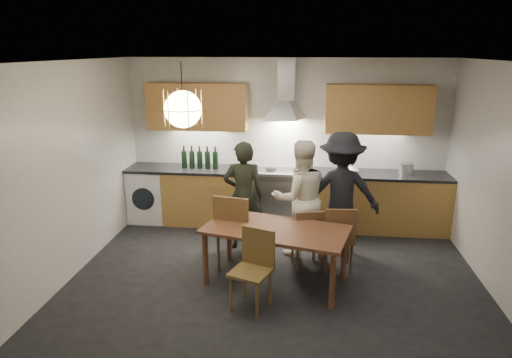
# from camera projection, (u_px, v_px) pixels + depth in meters

# --- Properties ---
(ground) EXTENTS (5.00, 5.00, 0.00)m
(ground) POSITION_uv_depth(u_px,v_px,m) (274.00, 285.00, 5.47)
(ground) COLOR black
(ground) RESTS_ON ground
(room_shell) EXTENTS (5.02, 4.52, 2.61)m
(room_shell) POSITION_uv_depth(u_px,v_px,m) (276.00, 145.00, 5.00)
(room_shell) COLOR white
(room_shell) RESTS_ON ground
(counter_run) EXTENTS (5.00, 0.62, 0.90)m
(counter_run) POSITION_uv_depth(u_px,v_px,m) (285.00, 198.00, 7.20)
(counter_run) COLOR tan
(counter_run) RESTS_ON ground
(range_stove) EXTENTS (0.90, 0.60, 0.92)m
(range_stove) POSITION_uv_depth(u_px,v_px,m) (284.00, 199.00, 7.20)
(range_stove) COLOR silver
(range_stove) RESTS_ON ground
(wall_fixtures) EXTENTS (4.30, 0.54, 1.10)m
(wall_fixtures) POSITION_uv_depth(u_px,v_px,m) (286.00, 107.00, 6.92)
(wall_fixtures) COLOR tan
(wall_fixtures) RESTS_ON ground
(pendant_lamp) EXTENTS (0.43, 0.43, 0.70)m
(pendant_lamp) POSITION_uv_depth(u_px,v_px,m) (183.00, 109.00, 4.90)
(pendant_lamp) COLOR black
(pendant_lamp) RESTS_ON ground
(dining_table) EXTENTS (1.82, 1.22, 0.70)m
(dining_table) POSITION_uv_depth(u_px,v_px,m) (276.00, 235.00, 5.36)
(dining_table) COLOR brown
(dining_table) RESTS_ON ground
(chair_back_left) EXTENTS (0.53, 0.53, 1.00)m
(chair_back_left) POSITION_uv_depth(u_px,v_px,m) (234.00, 227.00, 5.72)
(chair_back_left) COLOR brown
(chair_back_left) RESTS_ON ground
(chair_back_mid) EXTENTS (0.44, 0.44, 0.79)m
(chair_back_mid) POSITION_uv_depth(u_px,v_px,m) (308.00, 235.00, 5.77)
(chair_back_mid) COLOR brown
(chair_back_mid) RESTS_ON ground
(chair_back_right) EXTENTS (0.40, 0.40, 0.85)m
(chair_back_right) POSITION_uv_depth(u_px,v_px,m) (339.00, 234.00, 5.71)
(chair_back_right) COLOR brown
(chair_back_right) RESTS_ON ground
(chair_front) EXTENTS (0.50, 0.50, 0.87)m
(chair_front) POSITION_uv_depth(u_px,v_px,m) (254.00, 263.00, 4.93)
(chair_front) COLOR brown
(chair_front) RESTS_ON ground
(person_left) EXTENTS (0.59, 0.41, 1.54)m
(person_left) POSITION_uv_depth(u_px,v_px,m) (244.00, 196.00, 6.31)
(person_left) COLOR black
(person_left) RESTS_ON ground
(person_mid) EXTENTS (0.92, 0.80, 1.59)m
(person_mid) POSITION_uv_depth(u_px,v_px,m) (300.00, 198.00, 6.11)
(person_mid) COLOR white
(person_mid) RESTS_ON ground
(person_right) EXTENTS (1.11, 0.67, 1.67)m
(person_right) POSITION_uv_depth(u_px,v_px,m) (341.00, 193.00, 6.22)
(person_right) COLOR black
(person_right) RESTS_ON ground
(mixing_bowl) EXTENTS (0.35, 0.35, 0.07)m
(mixing_bowl) POSITION_uv_depth(u_px,v_px,m) (348.00, 171.00, 6.93)
(mixing_bowl) COLOR silver
(mixing_bowl) RESTS_ON counter_run
(stock_pot) EXTENTS (0.26, 0.26, 0.15)m
(stock_pot) POSITION_uv_depth(u_px,v_px,m) (406.00, 169.00, 6.90)
(stock_pot) COLOR silver
(stock_pot) RESTS_ON counter_run
(wine_bottles) EXTENTS (0.59, 0.08, 0.35)m
(wine_bottles) POSITION_uv_depth(u_px,v_px,m) (200.00, 157.00, 7.18)
(wine_bottles) COLOR black
(wine_bottles) RESTS_ON counter_run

